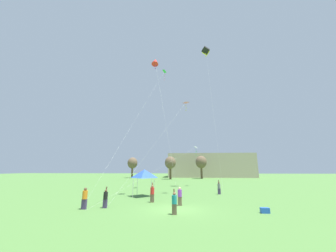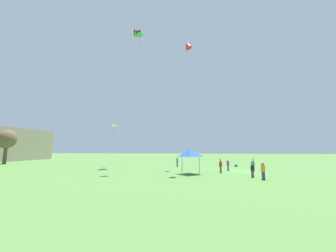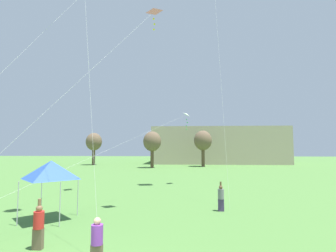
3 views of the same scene
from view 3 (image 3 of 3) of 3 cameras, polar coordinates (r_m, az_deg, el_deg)
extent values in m
cube|color=tan|center=(67.68, 10.63, -4.19)|extent=(31.87, 14.65, 8.79)
cylinder|color=brown|center=(50.76, -3.48, -7.09)|extent=(0.64, 0.64, 3.53)
ellipsoid|color=brown|center=(50.73, -3.46, -3.36)|extent=(3.46, 3.46, 3.85)
cylinder|color=brown|center=(61.30, -15.90, -6.47)|extent=(0.66, 0.66, 3.61)
ellipsoid|color=brown|center=(61.27, -15.83, -3.30)|extent=(3.55, 3.55, 3.94)
cylinder|color=brown|center=(54.37, 7.65, -6.80)|extent=(0.68, 0.68, 3.72)
ellipsoid|color=brown|center=(54.35, 7.61, -3.13)|extent=(3.65, 3.65, 4.05)
cylinder|color=#B7B7BC|center=(15.63, -29.90, -14.42)|extent=(0.05, 0.05, 2.18)
cylinder|color=#B7B7BC|center=(14.58, -22.46, -15.44)|extent=(0.05, 0.05, 2.18)
cylinder|color=#B7B7BC|center=(17.48, -25.85, -13.47)|extent=(0.05, 0.05, 2.18)
cylinder|color=#B7B7BC|center=(16.54, -19.04, -14.21)|extent=(0.05, 0.05, 2.18)
pyramid|color=blue|center=(15.82, -24.12, -8.69)|extent=(2.42, 2.42, 1.00)
cube|color=#473860|center=(17.10, 11.47, -16.52)|extent=(0.35, 0.19, 0.73)
cylinder|color=slate|center=(16.97, 11.43, -14.31)|extent=(0.37, 0.37, 0.61)
sphere|color=brown|center=(16.91, 11.41, -12.95)|extent=(0.23, 0.23, 0.23)
cylinder|color=brown|center=(16.91, 11.40, -12.64)|extent=(0.12, 0.14, 0.52)
cube|color=brown|center=(12.04, -26.44, -21.15)|extent=(0.37, 0.21, 0.78)
cylinder|color=red|center=(11.85, -26.31, -17.85)|extent=(0.39, 0.39, 0.65)
sphere|color=#896042|center=(11.75, -26.23, -15.80)|extent=(0.24, 0.24, 0.24)
cylinder|color=#896042|center=(11.73, -26.21, -15.33)|extent=(0.17, 0.17, 0.55)
cylinder|color=purple|center=(9.49, -15.19, -21.82)|extent=(0.38, 0.38, 0.63)
sphere|color=tan|center=(9.38, -15.13, -19.35)|extent=(0.24, 0.24, 0.24)
cylinder|color=silver|center=(17.75, -26.03, 17.37)|extent=(5.62, 14.96, 20.85)
cylinder|color=silver|center=(12.95, -21.77, 6.27)|extent=(7.25, 9.06, 12.57)
pyramid|color=pink|center=(18.33, -3.02, 23.76)|extent=(0.86, 0.64, 0.21)
sphere|color=yellow|center=(18.06, -3.14, 22.27)|extent=(0.12, 0.12, 0.12)
sphere|color=yellow|center=(17.94, -2.96, 21.26)|extent=(0.12, 0.12, 0.12)
sphere|color=yellow|center=(17.82, -3.09, 20.25)|extent=(0.12, 0.12, 0.12)
cylinder|color=silver|center=(17.71, -13.18, -5.18)|extent=(10.68, 21.98, 7.42)
pyramid|color=white|center=(28.18, 4.11, 2.60)|extent=(0.76, 0.98, 0.46)
sphere|color=green|center=(28.10, 4.06, 1.46)|extent=(0.13, 0.13, 0.13)
sphere|color=green|center=(28.07, 4.21, 0.74)|extent=(0.13, 0.13, 0.13)
sphere|color=green|center=(28.08, 4.02, 0.02)|extent=(0.13, 0.13, 0.13)
sphere|color=green|center=(27.97, 4.08, -0.69)|extent=(0.13, 0.13, 0.13)
cylinder|color=silver|center=(13.54, -17.20, 18.17)|extent=(3.27, 5.13, 18.23)
cylinder|color=silver|center=(23.03, 10.69, 19.92)|extent=(0.20, 7.88, 26.92)
camera|label=1|loc=(10.02, -161.28, 1.19)|focal=20.00mm
camera|label=2|loc=(34.61, -63.64, -3.35)|focal=20.00mm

